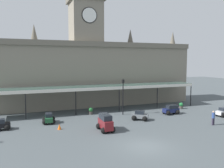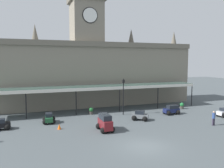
{
  "view_description": "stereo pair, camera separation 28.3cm",
  "coord_description": "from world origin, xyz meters",
  "px_view_note": "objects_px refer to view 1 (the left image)",
  "views": [
    {
      "loc": [
        -9.47,
        -17.01,
        7.36
      ],
      "look_at": [
        0.0,
        8.23,
        4.67
      ],
      "focal_mm": 36.91,
      "sensor_mm": 36.0,
      "label": 1
    },
    {
      "loc": [
        -9.21,
        -17.11,
        7.36
      ],
      "look_at": [
        0.0,
        8.23,
        4.67
      ],
      "focal_mm": 36.91,
      "sensor_mm": 36.0,
      "label": 2
    }
  ],
  "objects_px": {
    "car_maroon_van": "(105,123)",
    "car_white_sedan": "(224,113)",
    "car_green_sedan": "(49,119)",
    "victorian_lamppost": "(123,92)",
    "planter_forecourt_centre": "(91,111)",
    "planter_by_canopy": "(181,106)",
    "car_grey_sedan": "(140,116)",
    "car_navy_estate": "(171,110)",
    "traffic_cone": "(59,127)",
    "car_black_sedan": "(0,126)",
    "pedestrian_near_entrance": "(213,117)"
  },
  "relations": [
    {
      "from": "victorian_lamppost",
      "to": "car_black_sedan",
      "type": "bearing_deg",
      "value": -172.69
    },
    {
      "from": "planter_by_canopy",
      "to": "car_navy_estate",
      "type": "bearing_deg",
      "value": -144.83
    },
    {
      "from": "car_maroon_van",
      "to": "car_green_sedan",
      "type": "bearing_deg",
      "value": 135.44
    },
    {
      "from": "planter_by_canopy",
      "to": "car_white_sedan",
      "type": "bearing_deg",
      "value": -70.03
    },
    {
      "from": "car_navy_estate",
      "to": "pedestrian_near_entrance",
      "type": "xyz_separation_m",
      "value": [
        1.27,
        -6.37,
        0.34
      ]
    },
    {
      "from": "car_navy_estate",
      "to": "pedestrian_near_entrance",
      "type": "relative_size",
      "value": 1.36
    },
    {
      "from": "car_grey_sedan",
      "to": "victorian_lamppost",
      "type": "relative_size",
      "value": 0.45
    },
    {
      "from": "car_navy_estate",
      "to": "traffic_cone",
      "type": "distance_m",
      "value": 15.68
    },
    {
      "from": "car_green_sedan",
      "to": "planter_by_canopy",
      "type": "height_order",
      "value": "car_green_sedan"
    },
    {
      "from": "victorian_lamppost",
      "to": "planter_by_canopy",
      "type": "relative_size",
      "value": 5.19
    },
    {
      "from": "traffic_cone",
      "to": "planter_forecourt_centre",
      "type": "distance_m",
      "value": 7.57
    },
    {
      "from": "pedestrian_near_entrance",
      "to": "car_black_sedan",
      "type": "bearing_deg",
      "value": 164.21
    },
    {
      "from": "car_grey_sedan",
      "to": "car_black_sedan",
      "type": "relative_size",
      "value": 1.05
    },
    {
      "from": "car_green_sedan",
      "to": "planter_forecourt_centre",
      "type": "distance_m",
      "value": 6.43
    },
    {
      "from": "car_white_sedan",
      "to": "planter_forecourt_centre",
      "type": "height_order",
      "value": "car_white_sedan"
    },
    {
      "from": "car_white_sedan",
      "to": "pedestrian_near_entrance",
      "type": "xyz_separation_m",
      "value": [
        -4.54,
        -2.83,
        0.41
      ]
    },
    {
      "from": "car_maroon_van",
      "to": "car_white_sedan",
      "type": "xyz_separation_m",
      "value": [
        16.88,
        0.52,
        -0.3
      ]
    },
    {
      "from": "car_navy_estate",
      "to": "planter_forecourt_centre",
      "type": "distance_m",
      "value": 11.2
    },
    {
      "from": "car_black_sedan",
      "to": "car_navy_estate",
      "type": "bearing_deg",
      "value": -0.24
    },
    {
      "from": "car_black_sedan",
      "to": "victorian_lamppost",
      "type": "bearing_deg",
      "value": 7.31
    },
    {
      "from": "car_green_sedan",
      "to": "pedestrian_near_entrance",
      "type": "bearing_deg",
      "value": -23.14
    },
    {
      "from": "car_green_sedan",
      "to": "victorian_lamppost",
      "type": "height_order",
      "value": "victorian_lamppost"
    },
    {
      "from": "victorian_lamppost",
      "to": "car_maroon_van",
      "type": "bearing_deg",
      "value": -127.25
    },
    {
      "from": "car_maroon_van",
      "to": "car_navy_estate",
      "type": "relative_size",
      "value": 1.06
    },
    {
      "from": "car_grey_sedan",
      "to": "car_navy_estate",
      "type": "xyz_separation_m",
      "value": [
        5.56,
        1.37,
        0.06
      ]
    },
    {
      "from": "car_black_sedan",
      "to": "planter_forecourt_centre",
      "type": "relative_size",
      "value": 2.22
    },
    {
      "from": "car_grey_sedan",
      "to": "car_maroon_van",
      "type": "distance_m",
      "value": 6.14
    },
    {
      "from": "car_maroon_van",
      "to": "planter_forecourt_centre",
      "type": "xyz_separation_m",
      "value": [
        0.54,
        7.87,
        -0.32
      ]
    },
    {
      "from": "planter_forecourt_centre",
      "to": "victorian_lamppost",
      "type": "bearing_deg",
      "value": -23.34
    },
    {
      "from": "victorian_lamppost",
      "to": "traffic_cone",
      "type": "relative_size",
      "value": 8.4
    },
    {
      "from": "pedestrian_near_entrance",
      "to": "planter_forecourt_centre",
      "type": "distance_m",
      "value": 15.59
    },
    {
      "from": "planter_forecourt_centre",
      "to": "traffic_cone",
      "type": "bearing_deg",
      "value": -131.77
    },
    {
      "from": "traffic_cone",
      "to": "car_maroon_van",
      "type": "bearing_deg",
      "value": -26.33
    },
    {
      "from": "car_white_sedan",
      "to": "car_maroon_van",
      "type": "bearing_deg",
      "value": -178.22
    },
    {
      "from": "planter_forecourt_centre",
      "to": "planter_by_canopy",
      "type": "bearing_deg",
      "value": -5.1
    },
    {
      "from": "car_black_sedan",
      "to": "pedestrian_near_entrance",
      "type": "bearing_deg",
      "value": -15.79
    },
    {
      "from": "victorian_lamppost",
      "to": "planter_forecourt_centre",
      "type": "relative_size",
      "value": 5.19
    },
    {
      "from": "car_white_sedan",
      "to": "victorian_lamppost",
      "type": "height_order",
      "value": "victorian_lamppost"
    },
    {
      "from": "victorian_lamppost",
      "to": "planter_forecourt_centre",
      "type": "height_order",
      "value": "victorian_lamppost"
    },
    {
      "from": "car_grey_sedan",
      "to": "car_green_sedan",
      "type": "height_order",
      "value": "same"
    },
    {
      "from": "victorian_lamppost",
      "to": "car_green_sedan",
      "type": "bearing_deg",
      "value": -175.14
    },
    {
      "from": "car_white_sedan",
      "to": "planter_by_canopy",
      "type": "xyz_separation_m",
      "value": [
        -2.21,
        6.08,
        -0.01
      ]
    },
    {
      "from": "car_green_sedan",
      "to": "planter_by_canopy",
      "type": "xyz_separation_m",
      "value": [
        20.0,
        1.36,
        -0.01
      ]
    },
    {
      "from": "car_green_sedan",
      "to": "car_navy_estate",
      "type": "relative_size",
      "value": 0.93
    },
    {
      "from": "car_white_sedan",
      "to": "planter_by_canopy",
      "type": "distance_m",
      "value": 6.47
    },
    {
      "from": "traffic_cone",
      "to": "planter_forecourt_centre",
      "type": "height_order",
      "value": "planter_forecourt_centre"
    },
    {
      "from": "car_green_sedan",
      "to": "car_white_sedan",
      "type": "height_order",
      "value": "same"
    },
    {
      "from": "car_maroon_van",
      "to": "car_navy_estate",
      "type": "xyz_separation_m",
      "value": [
        11.07,
        4.07,
        -0.24
      ]
    },
    {
      "from": "car_navy_estate",
      "to": "victorian_lamppost",
      "type": "xyz_separation_m",
      "value": [
        -6.43,
        2.03,
        2.53
      ]
    },
    {
      "from": "pedestrian_near_entrance",
      "to": "car_grey_sedan",
      "type": "bearing_deg",
      "value": 143.84
    }
  ]
}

